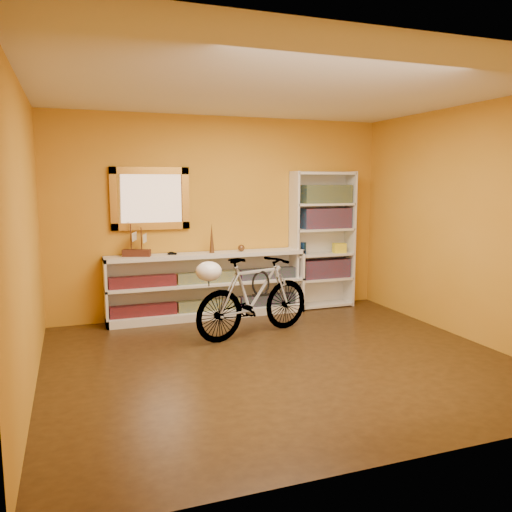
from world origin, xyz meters
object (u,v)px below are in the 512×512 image
object	(u,v)px
bookcase	(322,240)
bicycle	(254,296)
helmet	(209,271)
console_unit	(208,285)

from	to	relation	value
bookcase	bicycle	xyz separation A→B (m)	(-1.36, -0.98, -0.49)
helmet	bookcase	bearing A→B (deg)	30.60
bicycle	helmet	bearing A→B (deg)	90.00
bookcase	bicycle	size ratio (longest dim) A/B	1.21
console_unit	bookcase	bearing A→B (deg)	0.87
console_unit	helmet	world-z (taller)	helmet
bicycle	helmet	size ratio (longest dim) A/B	5.56
bicycle	console_unit	bearing A→B (deg)	0.86
bicycle	bookcase	bearing A→B (deg)	-70.61
console_unit	bookcase	xyz separation A→B (m)	(1.65, 0.03, 0.52)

